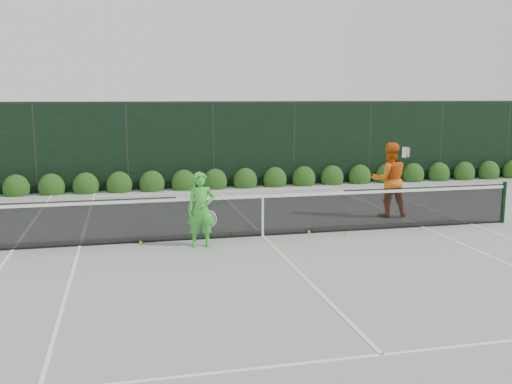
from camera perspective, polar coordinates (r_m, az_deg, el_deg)
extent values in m
plane|color=gray|center=(13.39, 0.67, -4.42)|extent=(80.00, 80.00, 0.00)
cylinder|color=black|center=(16.02, 23.52, -0.94)|extent=(0.10, 0.10, 1.07)
cube|color=black|center=(12.97, -17.70, -3.04)|extent=(4.40, 0.01, 1.02)
cube|color=black|center=(13.29, 0.67, -2.41)|extent=(4.00, 0.01, 0.96)
cube|color=black|center=(14.83, 16.65, -1.44)|extent=(4.40, 0.01, 1.02)
cube|color=white|center=(13.20, 0.68, -0.44)|extent=(12.80, 0.03, 0.07)
cube|color=black|center=(13.39, 0.67, -4.33)|extent=(12.80, 0.02, 0.04)
cube|color=white|center=(13.29, 0.67, -2.50)|extent=(0.05, 0.03, 0.91)
imported|color=green|center=(12.37, -5.51, -1.76)|extent=(0.62, 0.43, 1.63)
torus|color=beige|center=(12.54, -4.65, -2.71)|extent=(0.30, 0.08, 0.30)
cylinder|color=black|center=(12.59, -4.64, -3.78)|extent=(0.10, 0.03, 0.30)
imported|color=orange|center=(15.77, 13.18, 1.19)|extent=(1.08, 0.89, 2.02)
torus|color=black|center=(15.66, 14.76, 3.86)|extent=(0.30, 0.12, 0.30)
cylinder|color=black|center=(15.69, 14.72, 2.99)|extent=(0.10, 0.03, 0.30)
cube|color=white|center=(13.25, -23.15, -5.33)|extent=(0.06, 23.77, 0.01)
cube|color=white|center=(15.60, 20.68, -3.01)|extent=(0.06, 23.77, 0.01)
cube|color=white|center=(13.08, -17.21, -5.18)|extent=(0.06, 23.77, 0.01)
cube|color=white|center=(14.89, 16.27, -3.35)|extent=(0.06, 23.77, 0.01)
cube|color=white|center=(24.92, -5.81, 2.07)|extent=(11.03, 0.06, 0.01)
cube|color=white|center=(19.54, -3.77, 0.03)|extent=(8.23, 0.06, 0.01)
cube|color=white|center=(7.66, 12.50, -15.62)|extent=(8.23, 0.06, 0.01)
cube|color=white|center=(13.39, 0.67, -4.39)|extent=(0.06, 12.80, 0.01)
cube|color=black|center=(20.44, -4.32, 4.67)|extent=(32.00, 0.06, 3.00)
cube|color=#262826|center=(20.36, -4.38, 8.96)|extent=(32.00, 0.06, 0.06)
cylinder|color=#262826|center=(20.41, -21.25, 4.04)|extent=(0.08, 0.08, 3.00)
cylinder|color=#262826|center=(20.20, -12.78, 4.40)|extent=(0.08, 0.08, 3.00)
cylinder|color=#262826|center=(20.44, -4.32, 4.67)|extent=(0.08, 0.08, 3.00)
cylinder|color=#262826|center=(21.10, 3.79, 4.83)|extent=(0.08, 0.08, 3.00)
cylinder|color=#262826|center=(22.15, 11.27, 4.89)|extent=(0.08, 0.08, 3.00)
cylinder|color=#262826|center=(23.54, 17.97, 4.88)|extent=(0.08, 0.08, 3.00)
cylinder|color=#262826|center=(25.21, 23.85, 4.81)|extent=(0.08, 0.08, 3.00)
ellipsoid|color=#18380F|center=(20.31, -22.85, 0.32)|extent=(0.86, 0.65, 0.94)
ellipsoid|color=#18380F|center=(20.15, -19.77, 0.44)|extent=(0.86, 0.65, 0.94)
ellipsoid|color=#18380F|center=(20.05, -16.65, 0.56)|extent=(0.86, 0.65, 0.94)
ellipsoid|color=#18380F|center=(20.01, -13.50, 0.67)|extent=(0.86, 0.65, 0.94)
ellipsoid|color=#18380F|center=(20.02, -10.36, 0.79)|extent=(0.86, 0.65, 0.94)
ellipsoid|color=#18380F|center=(20.10, -7.22, 0.91)|extent=(0.86, 0.65, 0.94)
ellipsoid|color=#18380F|center=(20.24, -4.12, 1.02)|extent=(0.86, 0.65, 0.94)
ellipsoid|color=#18380F|center=(20.44, -1.08, 1.12)|extent=(0.86, 0.65, 0.94)
ellipsoid|color=#18380F|center=(20.69, 1.91, 1.22)|extent=(0.86, 0.65, 0.94)
ellipsoid|color=#18380F|center=(21.00, 4.81, 1.32)|extent=(0.86, 0.65, 0.94)
ellipsoid|color=#18380F|center=(21.36, 7.62, 1.41)|extent=(0.86, 0.65, 0.94)
ellipsoid|color=#18380F|center=(21.77, 10.33, 1.49)|extent=(0.86, 0.65, 0.94)
ellipsoid|color=#18380F|center=(22.22, 12.94, 1.56)|extent=(0.86, 0.65, 0.94)
ellipsoid|color=#18380F|center=(22.72, 15.44, 1.63)|extent=(0.86, 0.65, 0.94)
ellipsoid|color=#18380F|center=(23.27, 17.82, 1.70)|extent=(0.86, 0.65, 0.94)
ellipsoid|color=#18380F|center=(23.85, 20.10, 1.75)|extent=(0.86, 0.65, 0.94)
ellipsoid|color=#18380F|center=(24.46, 22.26, 1.81)|extent=(0.86, 0.65, 0.94)
sphere|color=#C6D930|center=(13.40, -2.54, -4.26)|extent=(0.07, 0.07, 0.07)
sphere|color=#C6D930|center=(13.73, 9.00, -4.04)|extent=(0.07, 0.07, 0.07)
sphere|color=#C6D930|center=(13.94, 4.91, -3.75)|extent=(0.07, 0.07, 0.07)
sphere|color=#C6D930|center=(14.08, 5.66, -3.63)|extent=(0.07, 0.07, 0.07)
sphere|color=#C6D930|center=(12.93, -11.45, -4.96)|extent=(0.07, 0.07, 0.07)
sphere|color=#C6D930|center=(13.70, 5.30, -4.00)|extent=(0.07, 0.07, 0.07)
sphere|color=#C6D930|center=(12.62, 1.76, -5.13)|extent=(0.07, 0.07, 0.07)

